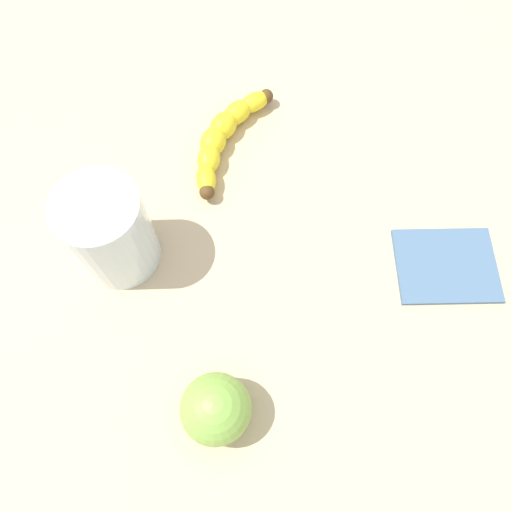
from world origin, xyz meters
The scene contains 5 objects.
wooden_tabletop centered at (0.00, 0.00, 1.50)cm, with size 120.00×120.00×3.00cm, color #D0B488.
banana centered at (3.38, 9.08, 4.63)cm, with size 16.28×11.58×3.26cm.
smoothie_glass centered at (-14.97, 1.25, 8.85)cm, with size 9.17×9.17×11.90cm.
green_apple_fruit centered at (-14.04, -20.50, 6.56)cm, with size 7.13×7.13×7.13cm, color #84B747.
folded_napkin centered at (17.17, -19.84, 3.30)cm, with size 11.75×9.46×0.60cm, color slate.
Camera 1 is at (-13.42, -27.18, 56.40)cm, focal length 34.17 mm.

